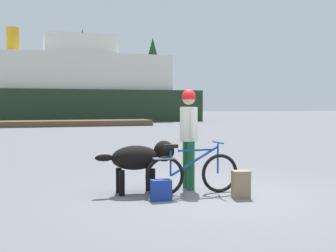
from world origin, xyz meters
name	(u,v)px	position (x,y,z in m)	size (l,w,h in m)	color
ground_plane	(217,197)	(0.00, 0.00, 0.00)	(160.00, 160.00, 0.00)	slate
bicycle	(192,173)	(-0.34, 0.29, 0.37)	(1.68, 0.44, 0.89)	black
person_cyclist	(189,128)	(-0.23, 0.75, 1.10)	(0.32, 0.53, 1.81)	#19592D
dog	(141,158)	(-1.14, 0.68, 0.61)	(1.40, 0.49, 0.90)	black
backpack	(241,184)	(0.34, -0.19, 0.22)	(0.28, 0.20, 0.45)	#8C7251
handbag_pannier	(161,190)	(-0.97, 0.02, 0.17)	(0.32, 0.18, 0.33)	navy
dock_pier	(60,123)	(-1.27, 24.12, 0.20)	(13.03, 2.55, 0.40)	brown
ferry_boat	(52,89)	(-1.38, 33.95, 2.94)	(26.75, 8.83, 8.44)	#1E331E
pine_tree_center	(83,64)	(3.45, 52.61, 7.10)	(2.82, 2.82, 12.03)	#4C331E
pine_tree_far_right	(153,68)	(12.86, 50.36, 6.66)	(4.38, 4.38, 10.84)	#4C331E
pine_tree_mid_back	(83,76)	(4.24, 59.47, 5.87)	(3.29, 3.29, 9.12)	#4C331E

